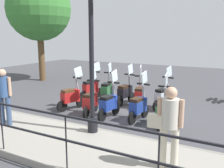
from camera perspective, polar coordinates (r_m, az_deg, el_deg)
name	(u,v)px	position (r m, az deg, el deg)	size (l,w,h in m)	color
ground_plane	(122,111)	(8.88, 2.25, -6.22)	(28.00, 28.00, 0.00)	#424247
promenade_walkway	(65,142)	(6.35, -10.65, -13.00)	(2.20, 20.00, 0.15)	gray
fence_railing	(31,123)	(5.33, -18.10, -8.50)	(0.04, 16.03, 1.07)	black
lamp_post_near	(92,66)	(6.27, -4.66, 4.16)	(0.26, 0.90, 3.96)	black
pedestrian_with_bag	(169,122)	(4.77, 12.83, -8.39)	(0.34, 0.65, 1.59)	beige
pedestrian_distant	(4,93)	(7.55, -23.53, -1.81)	(0.39, 0.48, 1.59)	#384C70
tree_large	(39,9)	(15.22, -16.37, 16.13)	(3.61, 3.61, 5.91)	brown
scooter_near_0	(163,110)	(7.53, 11.55, -5.82)	(1.23, 0.44, 1.54)	black
scooter_near_1	(139,106)	(7.83, 6.13, -4.99)	(1.23, 0.44, 1.54)	black
scooter_near_2	(109,104)	(8.04, -0.69, -4.49)	(1.23, 0.44, 1.54)	black
scooter_near_3	(91,101)	(8.38, -4.91, -3.89)	(1.22, 0.49, 1.54)	black
scooter_near_4	(71,96)	(9.07, -9.29, -2.83)	(1.20, 0.54, 1.54)	black
scooter_far_0	(163,96)	(9.20, 11.61, -2.70)	(1.21, 0.53, 1.54)	black
scooter_far_1	(139,94)	(9.30, 6.25, -2.39)	(1.21, 0.53, 1.54)	black
scooter_far_2	(125,92)	(9.67, 3.10, -1.82)	(1.23, 0.45, 1.54)	black
scooter_far_3	(107,89)	(10.09, -1.12, -1.26)	(1.23, 0.47, 1.54)	black
scooter_far_4	(91,88)	(10.49, -4.78, -0.81)	(1.20, 0.54, 1.54)	black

